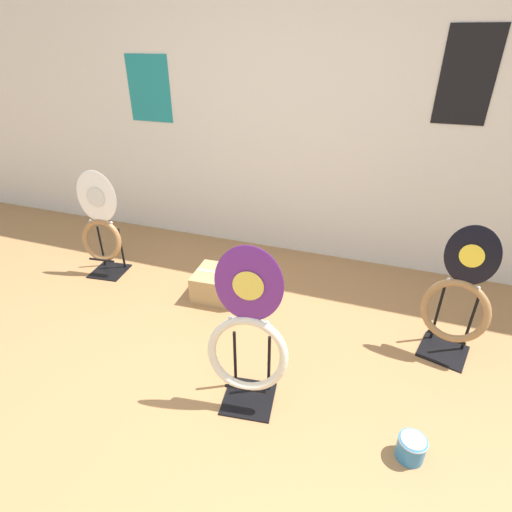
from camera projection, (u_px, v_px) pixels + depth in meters
name	position (u px, v px, depth m)	size (l,w,h in m)	color
ground_plane	(156.00, 473.00, 1.89)	(14.00, 14.00, 0.00)	#A37547
wall_back	(297.00, 107.00, 3.25)	(8.00, 0.07, 2.60)	silver
toilet_seat_display_jazz_black	(457.00, 303.00, 2.42)	(0.42, 0.34, 0.88)	black
toilet_seat_display_white_plain	(101.00, 230.00, 3.30)	(0.37, 0.31, 0.90)	black
toilet_seat_display_purple_note	(248.00, 340.00, 2.05)	(0.45, 0.32, 0.97)	black
paint_can	(411.00, 447.00, 1.93)	(0.14, 0.14, 0.13)	teal
storage_box	(219.00, 284.00, 3.12)	(0.39, 0.35, 0.21)	tan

